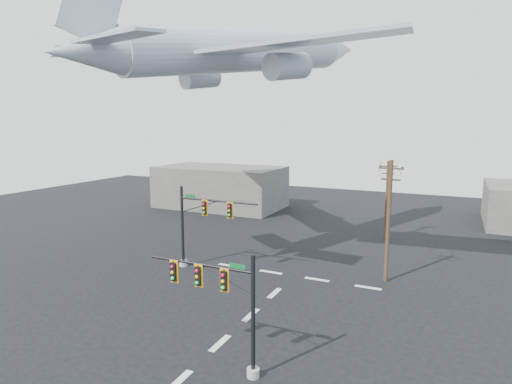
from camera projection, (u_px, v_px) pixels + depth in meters
The scene contains 9 objects.
ground at pixel (220, 343), 24.16m from camera, with size 120.00×120.00×0.00m, color black.
lane_markings at pixel (259, 307), 28.92m from camera, with size 14.00×21.20×0.01m.
signal_mast_near at pixel (225, 304), 20.98m from camera, with size 6.24×0.68×6.22m.
signal_mast_far at pixel (198, 225), 35.97m from camera, with size 7.47×0.77×7.04m.
utility_pole_a at pixel (389, 219), 32.91m from camera, with size 1.91×0.47×9.57m.
utility_pole_b at pixel (387, 199), 45.25m from camera, with size 1.70×0.31×8.42m.
power_lines at pixel (389, 168), 38.50m from camera, with size 3.61×12.78×0.03m.
airliner at pixel (242, 52), 36.91m from camera, with size 29.48×32.10×8.69m.
building_left at pixel (220, 187), 63.35m from camera, with size 18.00×10.00×6.00m, color #635F57.
Camera 1 is at (11.39, -19.50, 12.29)m, focal length 30.00 mm.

